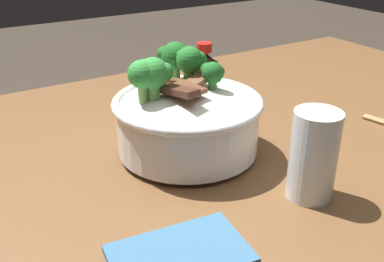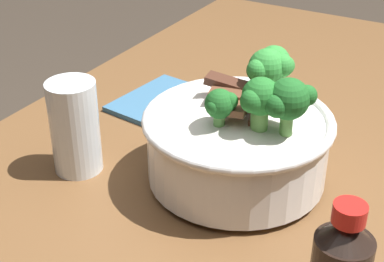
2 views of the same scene
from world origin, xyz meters
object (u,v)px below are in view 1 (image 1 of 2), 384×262
object	(u,v)px
rice_bowl	(186,114)
folded_napkin	(180,255)
soy_sauce_bottle	(204,76)
drinking_glass	(313,161)

from	to	relation	value
rice_bowl	folded_napkin	size ratio (longest dim) A/B	1.53
rice_bowl	soy_sauce_bottle	bearing A→B (deg)	49.97
rice_bowl	soy_sauce_bottle	size ratio (longest dim) A/B	1.91
rice_bowl	drinking_glass	world-z (taller)	rice_bowl
folded_napkin	soy_sauce_bottle	bearing A→B (deg)	53.78
soy_sauce_bottle	folded_napkin	world-z (taller)	soy_sauce_bottle
drinking_glass	folded_napkin	xyz separation A→B (m)	(-0.21, -0.02, -0.05)
soy_sauce_bottle	folded_napkin	bearing A→B (deg)	-126.22
drinking_glass	folded_napkin	distance (m)	0.21
drinking_glass	soy_sauce_bottle	bearing A→B (deg)	79.48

